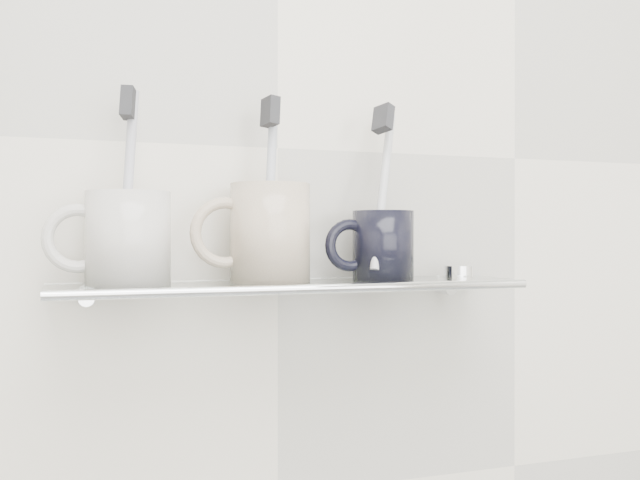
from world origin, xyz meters
name	(u,v)px	position (x,y,z in m)	size (l,w,h in m)	color
wall_back	(278,148)	(0.00, 1.10, 1.25)	(2.50, 2.50, 0.00)	silver
shelf_glass	(294,285)	(0.00, 1.04, 1.10)	(0.50, 0.12, 0.01)	silver
shelf_rail	(311,289)	(0.00, 0.98, 1.10)	(0.01, 0.01, 0.50)	silver
bracket_left	(86,298)	(-0.21, 1.09, 1.09)	(0.02, 0.02, 0.03)	silver
bracket_right	(446,288)	(0.21, 1.09, 1.09)	(0.02, 0.02, 0.03)	silver
mug_left	(128,238)	(-0.17, 1.04, 1.15)	(0.08, 0.08, 0.09)	silver
mug_left_handle	(78,238)	(-0.22, 1.04, 1.15)	(0.07, 0.07, 0.01)	silver
toothbrush_left	(128,183)	(-0.17, 1.04, 1.20)	(0.01, 0.01, 0.19)	#B3B1C4
bristles_left	(128,103)	(-0.17, 1.04, 1.28)	(0.01, 0.02, 0.03)	#2B2C2F
mug_center	(270,233)	(-0.02, 1.04, 1.15)	(0.08, 0.08, 0.10)	beige
mug_center_handle	(225,233)	(-0.07, 1.04, 1.15)	(0.07, 0.07, 0.01)	beige
toothbrush_center	(270,187)	(-0.02, 1.04, 1.20)	(0.01, 0.01, 0.19)	silver
bristles_center	(270,112)	(-0.02, 1.04, 1.28)	(0.01, 0.02, 0.03)	#2B2C2F
mug_right	(383,245)	(0.11, 1.04, 1.14)	(0.07, 0.07, 0.08)	black
mug_right_handle	(350,245)	(0.07, 1.04, 1.14)	(0.06, 0.06, 0.01)	black
toothbrush_right	(383,190)	(0.11, 1.04, 1.20)	(0.01, 0.01, 0.19)	silver
bristles_right	(383,119)	(0.11, 1.04, 1.28)	(0.01, 0.02, 0.03)	#2B2C2F
chrome_cap	(458,272)	(0.20, 1.04, 1.11)	(0.03, 0.03, 0.01)	silver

